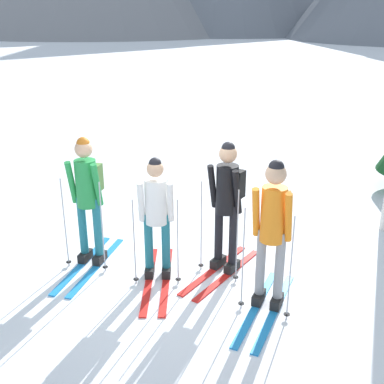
% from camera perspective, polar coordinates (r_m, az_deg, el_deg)
% --- Properties ---
extents(ground_plane, '(400.00, 400.00, 0.00)m').
position_cam_1_polar(ground_plane, '(6.43, -1.80, -9.74)').
color(ground_plane, white).
extents(skier_in_green, '(0.61, 1.65, 1.78)m').
position_cam_1_polar(skier_in_green, '(6.43, -12.35, -0.21)').
color(skier_in_green, '#1E84D1').
rests_on(skier_in_green, ground).
extents(skier_in_white, '(0.79, 1.68, 1.62)m').
position_cam_1_polar(skier_in_white, '(5.99, -4.26, -2.46)').
color(skier_in_white, red).
rests_on(skier_in_white, ground).
extents(skier_in_black, '(0.76, 1.58, 1.77)m').
position_cam_1_polar(skier_in_black, '(6.11, 4.23, -0.93)').
color(skier_in_black, red).
rests_on(skier_in_black, ground).
extents(skier_in_orange, '(0.61, 1.68, 1.80)m').
position_cam_1_polar(skier_in_orange, '(5.40, 9.62, -4.06)').
color(skier_in_orange, '#1E84D1').
rests_on(skier_in_orange, ground).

